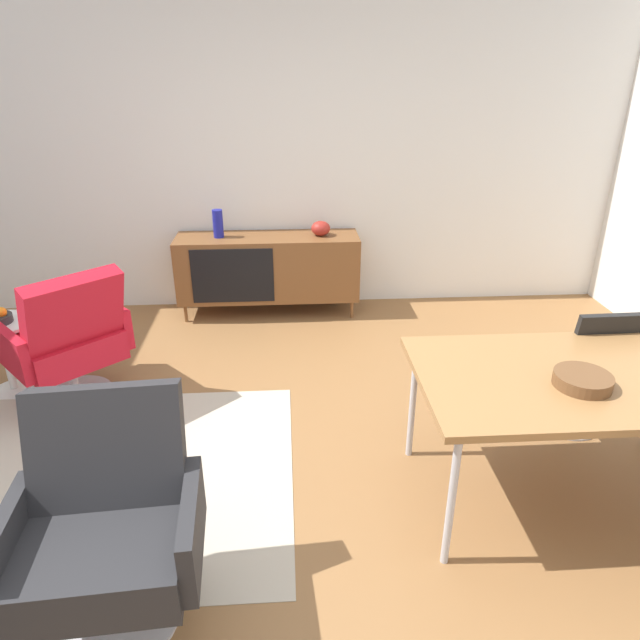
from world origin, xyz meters
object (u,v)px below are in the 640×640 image
Objects in this scene: lounge_chair_red at (68,337)px; armchair_black_shell at (107,521)px; wooden_bowl_on_table at (583,380)px; dining_table at (583,381)px; side_table_round at (4,349)px; dining_chair_back_right at (587,364)px; sideboard at (268,267)px; vase_cobalt at (321,228)px; vase_sculptural_dark at (218,224)px.

armchair_black_shell is (0.71, -1.66, 0.00)m from lounge_chair_red.
lounge_chair_red is at bearing 155.98° from wooden_bowl_on_table.
side_table_round is (-3.34, 1.27, -0.38)m from dining_table.
lounge_chair_red reaches higher than dining_chair_back_right.
sideboard is 3.08× the size of side_table_round.
sideboard is at bearing 119.65° from wooden_bowl_on_table.
dining_table is (1.10, -2.53, -0.09)m from vase_cobalt.
wooden_bowl_on_table reaches higher than dining_table.
armchair_black_shell is at bearing -66.87° from lounge_chair_red.
vase_sculptural_dark reaches higher than dining_table.
wooden_bowl_on_table is at bearing 11.63° from armchair_black_shell.
dining_chair_back_right is (1.45, -1.97, -0.31)m from vase_cobalt.
vase_cobalt is 0.32× the size of side_table_round.
lounge_chair_red is (-3.19, 0.57, -0.00)m from dining_chair_back_right.
vase_cobalt is at bearing 126.34° from dining_chair_back_right.
lounge_chair_red is at bearing 113.13° from armchair_black_shell.
dining_table is 0.70m from dining_chair_back_right.
dining_table is (1.57, -2.53, 0.26)m from sideboard.
dining_table is 1.87× the size of dining_chair_back_right.
dining_chair_back_right is 2.71m from armchair_black_shell.
armchair_black_shell is (-0.56, -3.06, 0.03)m from sideboard.
vase_cobalt is 0.89m from vase_sculptural_dark.
vase_sculptural_dark reaches higher than sideboard.
lounge_chair_red is at bearing -121.34° from vase_sculptural_dark.
dining_table is at bearing -21.67° from lounge_chair_red.
dining_table reaches higher than side_table_round.
wooden_bowl_on_table is (-0.07, -0.11, 0.07)m from dining_table.
side_table_round is at bearing 123.86° from armchair_black_shell.
sideboard is at bearing 79.61° from armchair_black_shell.
vase_sculptural_dark is at bearing 42.82° from side_table_round.
vase_sculptural_dark reaches higher than armchair_black_shell.
dining_table is at bearing -51.89° from vase_sculptural_dark.
vase_sculptural_dark is 0.25× the size of lounge_chair_red.
vase_sculptural_dark is 1.92m from side_table_round.
vase_sculptural_dark is 3.22m from dining_table.
vase_cobalt is (0.47, 0.00, 0.34)m from sideboard.
armchair_black_shell is at bearing -100.39° from sideboard.
sideboard is at bearing 47.83° from lounge_chair_red.
armchair_black_shell is (-0.15, -3.06, -0.37)m from vase_sculptural_dark.
lounge_chair_red reaches higher than wooden_bowl_on_table.
lounge_chair_red is at bearing -16.20° from side_table_round.
dining_chair_back_right reaches higher than dining_table.
dining_table is 2.21m from armchair_black_shell.
armchair_black_shell is 2.17m from side_table_round.
wooden_bowl_on_table is at bearing -122.50° from dining_chair_back_right.
dining_table is (1.98, -2.53, -0.14)m from vase_sculptural_dark.
side_table_round is (-1.21, 1.80, -0.15)m from armchair_black_shell.
armchair_black_shell reaches higher than wooden_bowl_on_table.
vase_cobalt reaches higher than side_table_round.
dining_table is at bearing -66.54° from vase_cobalt.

